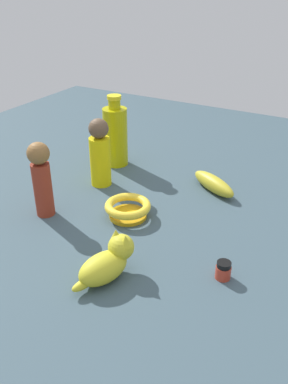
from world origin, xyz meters
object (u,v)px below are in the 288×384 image
at_px(person_figure_adult, 41,177).
at_px(cat_figurine, 108,262).
at_px(person_figure_child, 100,153).
at_px(bottle_tall, 115,135).
at_px(banana, 214,184).
at_px(bowl, 128,208).
at_px(nail_polish_jar, 223,270).

relative_size(person_figure_adult, cat_figurine, 1.33).
distance_m(person_figure_child, bottle_tall, 0.15).
xyz_separation_m(person_figure_adult, person_figure_child, (-0.22, 0.03, -0.01)).
height_order(banana, person_figure_child, person_figure_child).
distance_m(person_figure_child, cat_figurine, 0.44).
bearing_deg(cat_figurine, person_figure_child, -143.40).
bearing_deg(person_figure_child, cat_figurine, 36.60).
height_order(cat_figurine, bottle_tall, bottle_tall).
bearing_deg(banana, bowl, -89.83).
distance_m(cat_figurine, bottle_tall, 0.58).
bearing_deg(bowl, person_figure_adult, -64.53).
xyz_separation_m(person_figure_child, nail_polish_jar, (0.23, 0.47, -0.08)).
bearing_deg(person_figure_adult, nail_polish_jar, 88.32).
height_order(banana, cat_figurine, cat_figurine).
bearing_deg(person_figure_child, person_figure_adult, -8.05).
bearing_deg(person_figure_adult, bottle_tall, -178.45).
relative_size(person_figure_adult, banana, 1.20).
relative_size(bowl, bottle_tall, 0.52).
distance_m(bowl, bottle_tall, 0.35).
height_order(person_figure_child, bottle_tall, bottle_tall).
xyz_separation_m(person_figure_adult, nail_polish_jar, (0.01, 0.50, -0.09)).
relative_size(person_figure_adult, bottle_tall, 0.88).
distance_m(person_figure_adult, person_figure_child, 0.22).
xyz_separation_m(banana, bottle_tall, (-0.02, -0.35, 0.08)).
relative_size(bottle_tall, nail_polish_jar, 5.77).
distance_m(person_figure_adult, bowl, 0.23).
relative_size(person_figure_child, cat_figurine, 1.34).
height_order(person_figure_child, bowl, person_figure_child).
bearing_deg(banana, person_figure_child, -127.68).
distance_m(banana, bowl, 0.28).
bearing_deg(nail_polish_jar, bottle_tall, -126.47).
xyz_separation_m(person_figure_adult, cat_figurine, (0.13, 0.29, -0.07)).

